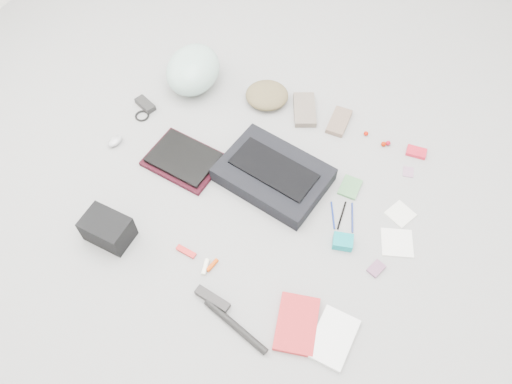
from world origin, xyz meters
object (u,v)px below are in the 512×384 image
at_px(laptop, 183,158).
at_px(accordion_wallet, 343,242).
at_px(messenger_bag, 273,175).
at_px(camera_bag, 108,229).
at_px(bike_helmet, 193,70).
at_px(book_red, 297,324).

xyz_separation_m(laptop, accordion_wallet, (0.85, -0.14, -0.01)).
height_order(messenger_bag, accordion_wallet, messenger_bag).
bearing_deg(camera_bag, accordion_wallet, 24.90).
distance_m(messenger_bag, accordion_wallet, 0.46).
bearing_deg(bike_helmet, book_red, -51.57).
distance_m(laptop, book_red, 0.96).
relative_size(book_red, accordion_wallet, 2.74).
relative_size(camera_bag, accordion_wallet, 2.30).
height_order(camera_bag, book_red, camera_bag).
bearing_deg(book_red, accordion_wallet, 70.48).
relative_size(messenger_bag, accordion_wallet, 5.65).
height_order(messenger_bag, bike_helmet, bike_helmet).
xyz_separation_m(bike_helmet, camera_bag, (0.08, -0.99, -0.04)).
xyz_separation_m(messenger_bag, camera_bag, (-0.55, -0.56, 0.02)).
bearing_deg(camera_bag, bike_helmet, 98.94).
height_order(messenger_bag, book_red, messenger_bag).
distance_m(camera_bag, accordion_wallet, 1.03).
bearing_deg(laptop, accordion_wallet, -0.65).
bearing_deg(accordion_wallet, bike_helmet, 136.58).
relative_size(messenger_bag, laptop, 1.58).
bearing_deg(bike_helmet, camera_bag, -90.05).
height_order(bike_helmet, book_red, bike_helmet).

